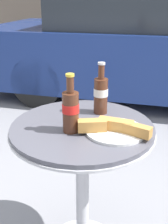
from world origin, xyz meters
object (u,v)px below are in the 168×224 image
object	(u,v)px
bistro_table	(82,163)
cola_bottle_left	(101,94)
parked_car	(154,48)
lunch_plate_near	(114,129)
cola_bottle_right	(71,110)

from	to	relation	value
bistro_table	cola_bottle_left	xyz separation A→B (m)	(0.05, 0.16, 0.29)
parked_car	cola_bottle_left	bearing A→B (deg)	-94.60
lunch_plate_near	cola_bottle_left	bearing A→B (deg)	116.16
cola_bottle_left	parked_car	world-z (taller)	parked_car
bistro_table	cola_bottle_right	xyz separation A→B (m)	(-0.03, -0.07, 0.29)
parked_car	bistro_table	bearing A→B (deg)	-95.36
cola_bottle_right	lunch_plate_near	bearing A→B (deg)	8.05
cola_bottle_left	lunch_plate_near	size ratio (longest dim) A/B	0.81
bistro_table	lunch_plate_near	xyz separation A→B (m)	(0.15, -0.04, 0.22)
bistro_table	parked_car	size ratio (longest dim) A/B	0.17
cola_bottle_left	lunch_plate_near	xyz separation A→B (m)	(0.10, -0.20, -0.08)
cola_bottle_right	parked_car	world-z (taller)	parked_car
bistro_table	parked_car	distance (m)	2.76
lunch_plate_near	parked_car	size ratio (longest dim) A/B	0.07
lunch_plate_near	parked_car	distance (m)	2.79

